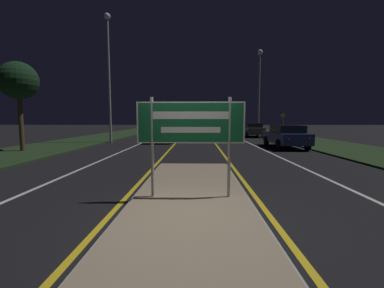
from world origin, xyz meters
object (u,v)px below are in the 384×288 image
object	(u,v)px
highway_sign	(191,127)
car_receding_1	(253,130)
streetlight_right_near	(259,81)
car_approaching_0	(164,132)
car_receding_0	(286,136)
warning_sign	(283,122)
streetlight_left_near	(109,64)

from	to	relation	value
highway_sign	car_receding_1	size ratio (longest dim) A/B	0.56
streetlight_right_near	car_approaching_0	xyz separation A→B (m)	(-9.03, -5.71, -4.94)
highway_sign	car_receding_1	xyz separation A→B (m)	(6.01, 21.51, -0.93)
car_receding_0	warning_sign	size ratio (longest dim) A/B	1.85
streetlight_right_near	car_receding_0	bearing A→B (deg)	-93.04
streetlight_right_near	car_receding_0	distance (m)	11.05
streetlight_left_near	highway_sign	bearing A→B (deg)	-65.07
car_approaching_0	car_receding_0	bearing A→B (deg)	-25.93
car_receding_0	car_receding_1	bearing A→B (deg)	89.53
streetlight_left_near	streetlight_right_near	xyz separation A→B (m)	(13.12, 6.59, -0.30)
car_receding_0	car_approaching_0	distance (m)	9.46
streetlight_left_near	car_receding_0	bearing A→B (deg)	-14.52
car_receding_1	car_approaching_0	size ratio (longest dim) A/B	0.95
streetlight_left_near	streetlight_right_near	world-z (taller)	streetlight_left_near
car_receding_1	car_receding_0	bearing A→B (deg)	-90.47
streetlight_right_near	car_receding_1	bearing A→B (deg)	127.52
car_receding_0	warning_sign	bearing A→B (deg)	72.74
highway_sign	streetlight_left_near	size ratio (longest dim) A/B	0.24
highway_sign	streetlight_left_near	world-z (taller)	streetlight_left_near
car_receding_0	car_receding_1	size ratio (longest dim) A/B	1.07
highway_sign	streetlight_left_near	xyz separation A→B (m)	(-6.67, 14.35, 4.36)
car_receding_0	car_approaching_0	xyz separation A→B (m)	(-8.51, 4.14, 0.03)
warning_sign	streetlight_right_near	bearing A→B (deg)	172.71
streetlight_left_near	car_approaching_0	xyz separation A→B (m)	(4.08, 0.88, -5.24)
highway_sign	car_approaching_0	xyz separation A→B (m)	(-2.59, 15.23, -0.88)
streetlight_left_near	streetlight_right_near	bearing A→B (deg)	26.68
car_receding_0	streetlight_left_near	bearing A→B (deg)	165.48
streetlight_left_near	car_receding_1	size ratio (longest dim) A/B	2.30
streetlight_right_near	car_receding_0	world-z (taller)	streetlight_right_near
car_approaching_0	streetlight_left_near	bearing A→B (deg)	-167.87
car_approaching_0	warning_sign	size ratio (longest dim) A/B	1.82
highway_sign	warning_sign	size ratio (longest dim) A/B	0.97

